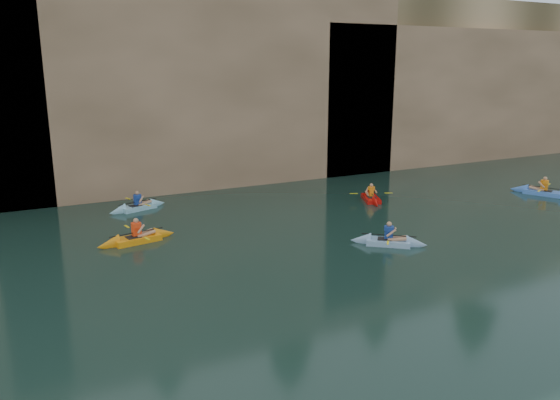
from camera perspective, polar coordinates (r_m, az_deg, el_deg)
name	(u,v)px	position (r m, az deg, el deg)	size (l,w,h in m)	color
ground	(487,388)	(13.68, 20.78, -17.87)	(160.00, 160.00, 0.00)	black
cliff	(147,80)	(38.62, -13.69, 12.10)	(70.00, 16.00, 12.00)	tan
cliff_slab_center	(214,88)	(32.12, -6.96, 11.55)	(24.00, 2.40, 11.40)	tan
cliff_slab_east	(470,94)	(43.29, 19.24, 10.46)	(26.00, 2.40, 9.84)	tan
sea_cave_center	(114,169)	(30.40, -16.99, 3.12)	(3.50, 1.00, 3.20)	black
sea_cave_east	(336,141)	(35.41, 5.90, 6.19)	(5.00, 1.00, 4.50)	black
kayaker_orange	(137,239)	(22.91, -14.72, -3.92)	(3.37, 2.44, 1.26)	orange
kayaker_ltblue_near	(388,241)	(22.27, 11.26, -4.25)	(2.80, 2.49, 1.20)	#85B3DF
kayaker_red_far	(371,198)	(29.28, 9.48, 0.22)	(2.12, 3.14, 1.15)	red
kayaker_ltblue_mid	(138,207)	(27.97, -14.63, -0.69)	(3.17, 2.24, 1.18)	#8ACBE7
kayaker_blue_east	(544,192)	(33.45, 25.84, 0.74)	(2.32, 3.60, 1.28)	#4784F2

